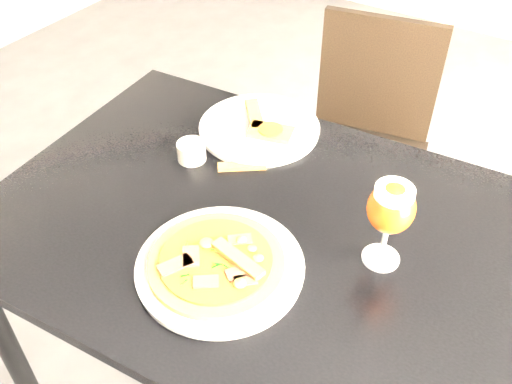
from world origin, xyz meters
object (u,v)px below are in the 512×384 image
Objects in this scene: chair_far at (362,144)px; beer_glass at (391,209)px; dining_table at (273,256)px; pizza at (217,262)px.

chair_far is 0.86m from beer_glass.
dining_table is at bearing -170.67° from beer_glass.
beer_glass is (0.25, 0.20, 0.11)m from pizza.
chair_far is (-0.10, 0.72, -0.19)m from dining_table.
dining_table is 0.31m from beer_glass.
chair_far is 0.93m from pizza.
chair_far is at bearing 115.06° from beer_glass.
beer_glass reaches higher than dining_table.
pizza is at bearing -96.45° from chair_far.
pizza is 0.33m from beer_glass.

